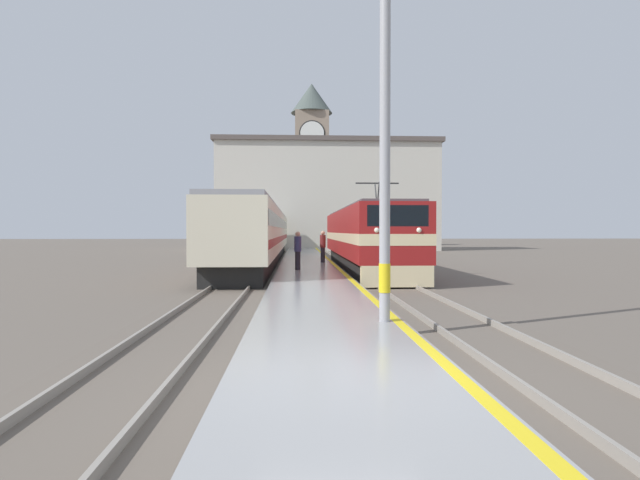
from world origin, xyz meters
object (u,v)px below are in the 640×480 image
Objects in this scene: person_on_platform at (298,249)px; clock_tower at (312,159)px; locomotive_train at (363,238)px; passenger_train at (261,234)px; second_waiting_passenger at (323,246)px; catenary_mast at (389,111)px.

person_on_platform is 47.34m from clock_tower.
locomotive_train is 0.56× the size of passenger_train.
second_waiting_passenger is (1.49, 5.44, 0.01)m from person_on_platform.
passenger_train is 18.90× the size of person_on_platform.
passenger_train is (-6.27, 7.31, 0.21)m from locomotive_train.
second_waiting_passenger is (4.04, -5.98, -0.68)m from passenger_train.
person_on_platform is at bearing -77.45° from passenger_train.
passenger_train is 7.25m from second_waiting_passenger.
clock_tower is (0.22, 59.78, 7.60)m from catenary_mast.
person_on_platform is at bearing -105.36° from second_waiting_passenger.
locomotive_train is 2.64m from second_waiting_passenger.
locomotive_train is 9.63m from passenger_train.
second_waiting_passenger is at bearing 91.04° from catenary_mast.
person_on_platform is (2.54, -11.42, -0.70)m from passenger_train.
locomotive_train is at bearing 47.84° from person_on_platform.
second_waiting_passenger is at bearing -90.80° from clock_tower.
second_waiting_passenger is at bearing -55.99° from passenger_train.
catenary_mast is 4.62× the size of second_waiting_passenger.
passenger_train is 1.53× the size of clock_tower.
clock_tower is (0.57, 40.57, 10.94)m from second_waiting_passenger.
clock_tower reaches higher than locomotive_train.
catenary_mast is at bearing -88.96° from second_waiting_passenger.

